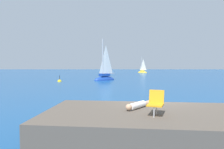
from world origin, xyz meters
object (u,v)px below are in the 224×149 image
object	(u,v)px
person_sunbather	(139,105)
marker_buoy	(60,81)
sailboat_near	(105,78)
sailboat_far	(143,72)
beach_chair	(156,102)

from	to	relation	value
person_sunbather	marker_buoy	distance (m)	22.73
sailboat_near	sailboat_far	world-z (taller)	sailboat_near
beach_chair	sailboat_near	bearing A→B (deg)	-153.15
sailboat_far	marker_buoy	xyz separation A→B (m)	(-15.50, -27.60, -0.25)
person_sunbather	beach_chair	bearing A→B (deg)	-121.01
sailboat_far	person_sunbather	bearing A→B (deg)	102.15
person_sunbather	marker_buoy	bearing A→B (deg)	60.28
beach_chair	sailboat_far	bearing A→B (deg)	-166.82
marker_buoy	person_sunbather	bearing A→B (deg)	-68.62
sailboat_far	person_sunbather	size ratio (longest dim) A/B	3.27
sailboat_near	beach_chair	world-z (taller)	sailboat_near
sailboat_far	beach_chair	distance (m)	50.32
sailboat_far	beach_chair	bearing A→B (deg)	102.78
sailboat_near	sailboat_far	size ratio (longest dim) A/B	1.41
sailboat_far	person_sunbather	world-z (taller)	sailboat_far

